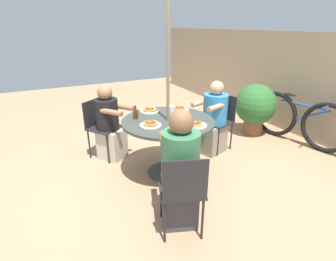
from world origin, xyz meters
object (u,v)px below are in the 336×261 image
(patio_chair_east, at_px, (220,118))
(pancake_plate_b, at_px, (151,124))
(diner_east, at_px, (213,121))
(coffee_cup, at_px, (178,130))
(bicycle, at_px, (299,120))
(pancake_plate_a, at_px, (150,110))
(potted_shrub, at_px, (255,106))
(pancake_plate_c, at_px, (196,125))
(patio_chair_south, at_px, (100,124))
(syrup_bottle, at_px, (136,114))
(diner_north, at_px, (180,175))
(drinking_glass_a, at_px, (171,111))
(diner_south, at_px, (109,126))
(patio_table, at_px, (168,129))
(pancake_plate_d, at_px, (179,109))
(patio_chair_north, at_px, (183,189))

(patio_chair_east, relative_size, pancake_plate_b, 3.33)
(diner_east, bearing_deg, coffee_cup, 108.90)
(diner_east, height_order, bicycle, diner_east)
(pancake_plate_a, xyz_separation_m, bicycle, (0.53, 2.41, -0.36))
(potted_shrub, bearing_deg, diner_east, -77.24)
(pancake_plate_c, distance_m, coffee_cup, 0.33)
(patio_chair_south, distance_m, syrup_bottle, 0.80)
(diner_north, relative_size, patio_chair_south, 1.40)
(drinking_glass_a, height_order, bicycle, drinking_glass_a)
(patio_chair_east, height_order, pancake_plate_b, patio_chair_east)
(patio_chair_south, bearing_deg, pancake_plate_b, 75.41)
(diner_north, xyz_separation_m, diner_south, (-1.66, -0.23, -0.04))
(patio_chair_south, relative_size, pancake_plate_a, 3.33)
(patio_chair_south, bearing_deg, patio_table, 90.00)
(patio_chair_east, height_order, pancake_plate_c, patio_chair_east)
(pancake_plate_b, height_order, pancake_plate_d, pancake_plate_d)
(patio_chair_east, bearing_deg, potted_shrub, -94.68)
(patio_chair_north, bearing_deg, patio_table, 90.00)
(diner_north, bearing_deg, syrup_bottle, 110.61)
(pancake_plate_d, relative_size, syrup_bottle, 1.52)
(pancake_plate_c, distance_m, syrup_bottle, 0.78)
(patio_table, distance_m, coffee_cup, 0.49)
(potted_shrub, bearing_deg, coffee_cup, -65.11)
(diner_east, distance_m, pancake_plate_c, 0.96)
(patio_chair_south, bearing_deg, pancake_plate_d, 110.76)
(patio_chair_south, relative_size, drinking_glass_a, 6.39)
(pancake_plate_a, bearing_deg, patio_chair_north, -12.04)
(patio_table, distance_m, pancake_plate_c, 0.41)
(pancake_plate_a, bearing_deg, diner_east, 81.46)
(patio_chair_south, distance_m, pancake_plate_b, 1.08)
(pancake_plate_c, xyz_separation_m, bicycle, (-0.22, 2.14, -0.36))
(patio_table, bearing_deg, coffee_cup, -13.11)
(patio_table, relative_size, pancake_plate_d, 4.53)
(diner_south, distance_m, pancake_plate_c, 1.35)
(patio_chair_south, distance_m, potted_shrub, 2.66)
(diner_north, relative_size, syrup_bottle, 7.11)
(diner_north, height_order, patio_chair_east, diner_north)
(diner_east, relative_size, diner_south, 1.01)
(pancake_plate_a, distance_m, pancake_plate_c, 0.79)
(pancake_plate_a, height_order, pancake_plate_b, pancake_plate_b)
(drinking_glass_a, bearing_deg, diner_north, -23.29)
(bicycle, distance_m, potted_shrub, 0.73)
(pancake_plate_d, distance_m, coffee_cup, 0.83)
(pancake_plate_c, distance_m, bicycle, 2.18)
(diner_south, bearing_deg, pancake_plate_b, 72.74)
(diner_north, relative_size, potted_shrub, 1.32)
(patio_chair_north, xyz_separation_m, bicycle, (-0.93, 2.72, -0.10))
(diner_east, relative_size, drinking_glass_a, 8.28)
(pancake_plate_a, height_order, pancake_plate_d, pancake_plate_d)
(patio_chair_east, bearing_deg, patio_chair_south, 54.58)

